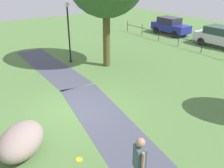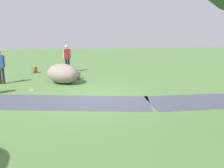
{
  "view_description": "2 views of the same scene",
  "coord_description": "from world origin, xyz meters",
  "px_view_note": "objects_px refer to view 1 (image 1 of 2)",
  "views": [
    {
      "loc": [
        8.59,
        -4.14,
        5.45
      ],
      "look_at": [
        0.93,
        1.23,
        1.24
      ],
      "focal_mm": 39.98,
      "sensor_mm": 36.0,
      "label": 1
    },
    {
      "loc": [
        0.55,
        9.17,
        2.78
      ],
      "look_at": [
        -0.45,
        1.74,
        0.96
      ],
      "focal_mm": 36.56,
      "sensor_mm": 36.0,
      "label": 2
    }
  ],
  "objects_px": {
    "lamp_post": "(68,27)",
    "parked_sedan_grey": "(223,37)",
    "man_near_boulder": "(139,163)",
    "lawn_boulder": "(21,141)",
    "parked_compact_green": "(170,26)",
    "frisbee_on_grass": "(79,160)"
  },
  "relations": [
    {
      "from": "parked_sedan_grey",
      "to": "parked_compact_green",
      "type": "bearing_deg",
      "value": -179.42
    },
    {
      "from": "lamp_post",
      "to": "man_near_boulder",
      "type": "relative_size",
      "value": 2.11
    },
    {
      "from": "lamp_post",
      "to": "parked_sedan_grey",
      "type": "relative_size",
      "value": 0.82
    },
    {
      "from": "frisbee_on_grass",
      "to": "parked_sedan_grey",
      "type": "xyz_separation_m",
      "value": [
        -5.11,
        15.57,
        0.8
      ]
    },
    {
      "from": "lawn_boulder",
      "to": "parked_compact_green",
      "type": "relative_size",
      "value": 0.59
    },
    {
      "from": "parked_sedan_grey",
      "to": "lamp_post",
      "type": "bearing_deg",
      "value": -107.51
    },
    {
      "from": "man_near_boulder",
      "to": "parked_sedan_grey",
      "type": "bearing_deg",
      "value": 115.71
    },
    {
      "from": "lawn_boulder",
      "to": "man_near_boulder",
      "type": "height_order",
      "value": "man_near_boulder"
    },
    {
      "from": "lamp_post",
      "to": "man_near_boulder",
      "type": "bearing_deg",
      "value": -17.46
    },
    {
      "from": "lamp_post",
      "to": "frisbee_on_grass",
      "type": "bearing_deg",
      "value": -24.99
    },
    {
      "from": "man_near_boulder",
      "to": "parked_sedan_grey",
      "type": "xyz_separation_m",
      "value": [
        -7.17,
        14.9,
        -0.24
      ]
    },
    {
      "from": "man_near_boulder",
      "to": "parked_compact_green",
      "type": "distance_m",
      "value": 19.54
    },
    {
      "from": "frisbee_on_grass",
      "to": "parked_sedan_grey",
      "type": "height_order",
      "value": "parked_sedan_grey"
    },
    {
      "from": "man_near_boulder",
      "to": "parked_compact_green",
      "type": "xyz_separation_m",
      "value": [
        -12.71,
        14.84,
        -0.25
      ]
    },
    {
      "from": "lawn_boulder",
      "to": "parked_compact_green",
      "type": "bearing_deg",
      "value": 118.89
    },
    {
      "from": "lamp_post",
      "to": "parked_compact_green",
      "type": "height_order",
      "value": "lamp_post"
    },
    {
      "from": "lamp_post",
      "to": "parked_sedan_grey",
      "type": "bearing_deg",
      "value": 72.49
    },
    {
      "from": "parked_compact_green",
      "to": "parked_sedan_grey",
      "type": "distance_m",
      "value": 5.53
    },
    {
      "from": "lawn_boulder",
      "to": "parked_sedan_grey",
      "type": "xyz_separation_m",
      "value": [
        -3.77,
        16.92,
        0.3
      ]
    },
    {
      "from": "parked_sedan_grey",
      "to": "frisbee_on_grass",
      "type": "bearing_deg",
      "value": -71.84
    },
    {
      "from": "lamp_post",
      "to": "man_near_boulder",
      "type": "xyz_separation_m",
      "value": [
        10.8,
        -3.4,
        -1.27
      ]
    },
    {
      "from": "man_near_boulder",
      "to": "frisbee_on_grass",
      "type": "xyz_separation_m",
      "value": [
        -2.07,
        -0.67,
        -1.04
      ]
    }
  ]
}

